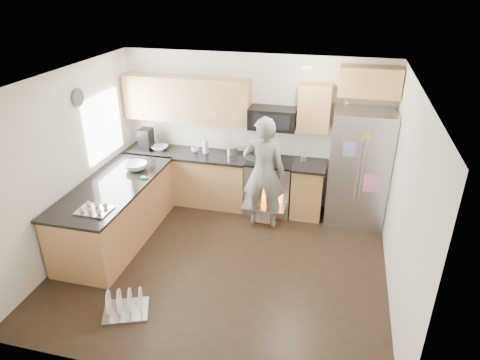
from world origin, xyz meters
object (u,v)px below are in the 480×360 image
(stove_range, at_px, (270,174))
(dish_rack, at_px, (125,306))
(person, at_px, (264,173))
(refrigerator, at_px, (358,168))

(stove_range, height_order, dish_rack, stove_range)
(person, xyz_separation_m, dish_rack, (-1.22, -2.42, -0.83))
(stove_range, distance_m, dish_rack, 3.22)
(stove_range, xyz_separation_m, person, (-0.01, -0.49, 0.24))
(refrigerator, distance_m, person, 1.52)
(refrigerator, relative_size, person, 1.03)
(person, distance_m, dish_rack, 2.83)
(refrigerator, bearing_deg, person, -162.01)
(refrigerator, bearing_deg, dish_rack, -133.50)
(stove_range, relative_size, dish_rack, 2.78)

